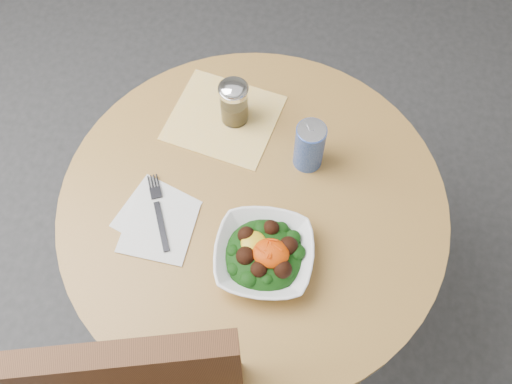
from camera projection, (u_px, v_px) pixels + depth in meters
The scene contains 8 objects.
ground at pixel (254, 301), 1.97m from camera, with size 6.00×6.00×0.00m, color #303032.
table at pixel (253, 237), 1.49m from camera, with size 0.90×0.90×0.75m.
cloth_napkin at pixel (224, 118), 1.42m from camera, with size 0.26×0.23×0.00m, color #FFAF0D.
paper_napkins at pixel (157, 221), 1.29m from camera, with size 0.20×0.22×0.00m.
salad_bowl at pixel (264, 255), 1.22m from camera, with size 0.22×0.22×0.08m.
fork at pixel (158, 209), 1.30m from camera, with size 0.09×0.19×0.00m.
spice_shaker at pixel (234, 102), 1.37m from camera, with size 0.07×0.07×0.13m.
beverage_can at pixel (309, 146), 1.31m from camera, with size 0.07×0.07×0.13m.
Camera 1 is at (0.09, -0.59, 1.92)m, focal length 40.00 mm.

